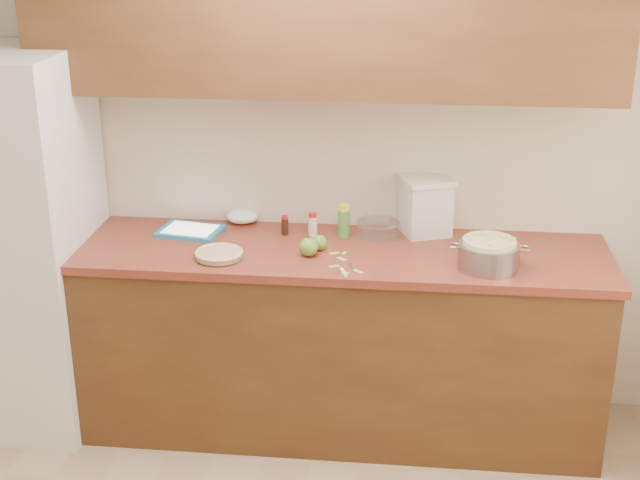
# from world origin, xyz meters

# --- Properties ---
(room_shell) EXTENTS (3.60, 3.60, 3.60)m
(room_shell) POSITION_xyz_m (0.00, 0.00, 1.30)
(room_shell) COLOR tan
(room_shell) RESTS_ON ground
(counter_run) EXTENTS (2.64, 0.68, 0.92)m
(counter_run) POSITION_xyz_m (0.00, 1.48, 0.46)
(counter_run) COLOR #553417
(counter_run) RESTS_ON ground
(upper_cabinets) EXTENTS (2.60, 0.34, 0.70)m
(upper_cabinets) POSITION_xyz_m (0.00, 1.63, 1.95)
(upper_cabinets) COLOR brown
(upper_cabinets) RESTS_ON room_shell
(fridge) EXTENTS (0.70, 0.70, 1.80)m
(fridge) POSITION_xyz_m (-1.44, 1.44, 0.90)
(fridge) COLOR silver
(fridge) RESTS_ON ground
(pie) EXTENTS (0.22, 0.22, 0.04)m
(pie) POSITION_xyz_m (-0.43, 1.31, 0.94)
(pie) COLOR silver
(pie) RESTS_ON counter_run
(colander) EXTENTS (0.35, 0.26, 0.13)m
(colander) POSITION_xyz_m (0.75, 1.32, 0.98)
(colander) COLOR gray
(colander) RESTS_ON counter_run
(flour_canister) EXTENTS (0.29, 0.29, 0.28)m
(flour_canister) POSITION_xyz_m (0.48, 1.73, 1.06)
(flour_canister) COLOR silver
(flour_canister) RESTS_ON counter_run
(tablet) EXTENTS (0.32, 0.26, 0.02)m
(tablet) POSITION_xyz_m (-0.63, 1.61, 0.93)
(tablet) COLOR teal
(tablet) RESTS_ON counter_run
(paring_knife) EXTENTS (0.07, 0.16, 0.02)m
(paring_knife) POSITION_xyz_m (0.14, 1.20, 0.93)
(paring_knife) COLOR gray
(paring_knife) RESTS_ON counter_run
(lemon_bottle) EXTENTS (0.06, 0.06, 0.16)m
(lemon_bottle) POSITION_xyz_m (0.10, 1.64, 1.00)
(lemon_bottle) COLOR #4C8C38
(lemon_bottle) RESTS_ON counter_run
(cinnamon_shaker) EXTENTS (0.04, 0.04, 0.11)m
(cinnamon_shaker) POSITION_xyz_m (-0.05, 1.64, 0.97)
(cinnamon_shaker) COLOR beige
(cinnamon_shaker) RESTS_ON counter_run
(vanilla_bottle) EXTENTS (0.03, 0.03, 0.10)m
(vanilla_bottle) POSITION_xyz_m (-0.18, 1.63, 0.97)
(vanilla_bottle) COLOR black
(vanilla_bottle) RESTS_ON counter_run
(mixing_bowl) EXTENTS (0.20, 0.20, 0.08)m
(mixing_bowl) POSITION_xyz_m (0.26, 1.66, 0.96)
(mixing_bowl) COLOR silver
(mixing_bowl) RESTS_ON counter_run
(paper_towel) EXTENTS (0.16, 0.14, 0.06)m
(paper_towel) POSITION_xyz_m (-0.41, 1.77, 0.95)
(paper_towel) COLOR white
(paper_towel) RESTS_ON counter_run
(apple_left) EXTENTS (0.08, 0.08, 0.10)m
(apple_left) POSITION_xyz_m (-0.03, 1.38, 0.96)
(apple_left) COLOR #5D8D28
(apple_left) RESTS_ON counter_run
(apple_center) EXTENTS (0.07, 0.07, 0.08)m
(apple_center) POSITION_xyz_m (0.00, 1.46, 0.96)
(apple_center) COLOR #5D8D28
(apple_center) RESTS_ON counter_run
(peel_a) EXTENTS (0.05, 0.05, 0.00)m
(peel_a) POSITION_xyz_m (0.12, 1.36, 0.92)
(peel_a) COLOR #9FC861
(peel_a) RESTS_ON counter_run
(peel_b) EXTENTS (0.05, 0.05, 0.00)m
(peel_b) POSITION_xyz_m (0.20, 1.22, 0.92)
(peel_b) COLOR #9FC861
(peel_b) RESTS_ON counter_run
(peel_c) EXTENTS (0.04, 0.03, 0.00)m
(peel_c) POSITION_xyz_m (0.14, 1.20, 0.92)
(peel_c) COLOR #9FC861
(peel_c) RESTS_ON counter_run
(peel_d) EXTENTS (0.05, 0.04, 0.00)m
(peel_d) POSITION_xyz_m (0.08, 1.42, 0.92)
(peel_d) COLOR #9FC861
(peel_d) RESTS_ON counter_run
(peel_e) EXTENTS (0.02, 0.04, 0.00)m
(peel_e) POSITION_xyz_m (0.12, 1.43, 0.92)
(peel_e) COLOR #9FC861
(peel_e) RESTS_ON counter_run
(peel_f) EXTENTS (0.05, 0.04, 0.00)m
(peel_f) POSITION_xyz_m (0.09, 1.27, 0.92)
(peel_f) COLOR #9FC861
(peel_f) RESTS_ON counter_run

